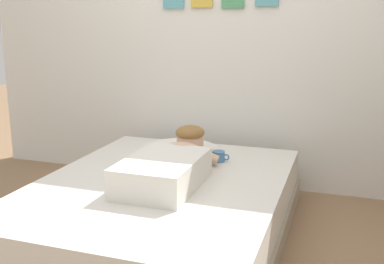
{
  "coord_description": "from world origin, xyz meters",
  "views": [
    {
      "loc": [
        1.01,
        -2.25,
        1.34
      ],
      "look_at": [
        0.07,
        0.53,
        0.64
      ],
      "focal_mm": 42.54,
      "sensor_mm": 36.0,
      "label": 1
    }
  ],
  "objects_px": {
    "coffee_cup": "(219,156)",
    "pillow": "(185,147)",
    "person_lying": "(171,163)",
    "cell_phone": "(128,175)",
    "bed": "(162,210)"
  },
  "relations": [
    {
      "from": "pillow",
      "to": "bed",
      "type": "bearing_deg",
      "value": -84.3
    },
    {
      "from": "person_lying",
      "to": "cell_phone",
      "type": "distance_m",
      "value": 0.31
    },
    {
      "from": "pillow",
      "to": "cell_phone",
      "type": "relative_size",
      "value": 3.71
    },
    {
      "from": "bed",
      "to": "coffee_cup",
      "type": "height_order",
      "value": "coffee_cup"
    },
    {
      "from": "pillow",
      "to": "coffee_cup",
      "type": "bearing_deg",
      "value": -19.03
    },
    {
      "from": "bed",
      "to": "coffee_cup",
      "type": "distance_m",
      "value": 0.59
    },
    {
      "from": "bed",
      "to": "pillow",
      "type": "relative_size",
      "value": 3.79
    },
    {
      "from": "pillow",
      "to": "cell_phone",
      "type": "bearing_deg",
      "value": -106.62
    },
    {
      "from": "person_lying",
      "to": "coffee_cup",
      "type": "relative_size",
      "value": 7.36
    },
    {
      "from": "coffee_cup",
      "to": "cell_phone",
      "type": "bearing_deg",
      "value": -133.74
    },
    {
      "from": "bed",
      "to": "pillow",
      "type": "distance_m",
      "value": 0.65
    },
    {
      "from": "pillow",
      "to": "person_lying",
      "type": "bearing_deg",
      "value": -78.78
    },
    {
      "from": "coffee_cup",
      "to": "pillow",
      "type": "bearing_deg",
      "value": 160.97
    },
    {
      "from": "bed",
      "to": "cell_phone",
      "type": "distance_m",
      "value": 0.31
    },
    {
      "from": "person_lying",
      "to": "cell_phone",
      "type": "bearing_deg",
      "value": -174.55
    }
  ]
}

